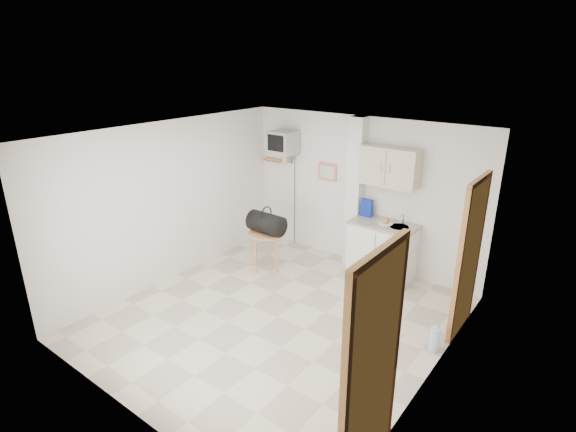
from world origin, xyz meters
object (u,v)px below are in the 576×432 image
Objects in this scene: water_bottle at (434,339)px; round_table at (266,238)px; crt_television at (283,143)px; duffel_bag at (266,223)px.

round_table is at bearing 171.22° from water_bottle.
crt_television is 1.53m from duffel_bag.
water_bottle is at bearing -22.87° from crt_television.
round_table is at bearing -68.72° from crt_television.
duffel_bag is at bearing -67.36° from crt_television.
water_bottle is at bearing -7.16° from duffel_bag.
crt_television is at bearing 114.20° from duffel_bag.
crt_television is 5.99× the size of water_bottle.
round_table is (0.38, -0.98, -1.37)m from crt_television.
duffel_bag is (0.03, -0.01, 0.27)m from round_table.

